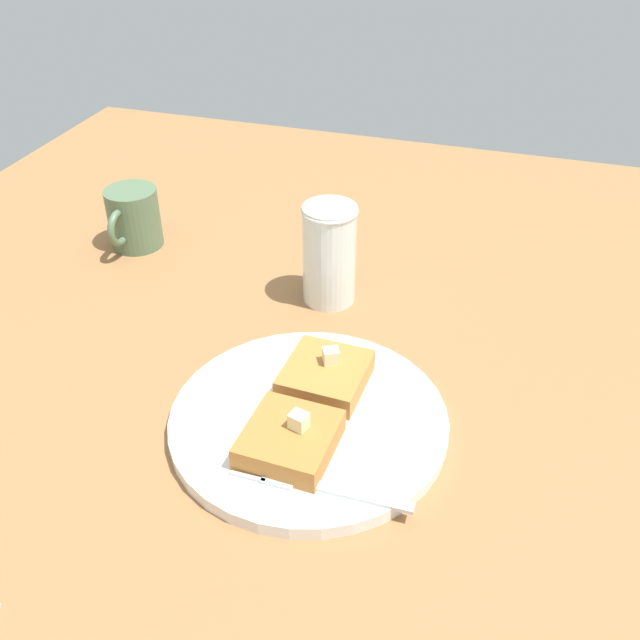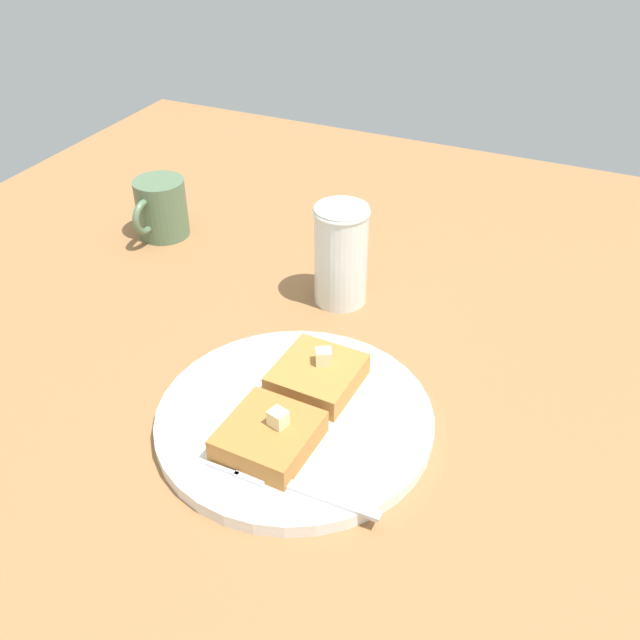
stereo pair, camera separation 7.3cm
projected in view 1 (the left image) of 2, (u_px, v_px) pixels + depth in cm
name	position (u px, v px, depth cm)	size (l,w,h in cm)	color
table_surface	(316.00, 368.00, 75.92)	(125.18, 125.18, 2.86)	#94653C
plate	(309.00, 420.00, 66.34)	(25.90, 25.90, 1.34)	white
toast_slice_left	(325.00, 375.00, 68.85)	(8.11, 7.63, 2.32)	#B27636
toast_slice_middle	(290.00, 440.00, 61.82)	(8.11, 7.63, 2.32)	#AC6E32
butter_pat_primary	(331.00, 356.00, 68.25)	(1.51, 1.36, 1.51)	beige
butter_pat_secondary	(299.00, 421.00, 60.99)	(1.51, 1.36, 1.51)	beige
fork	(307.00, 483.00, 59.07)	(2.20, 16.00, 0.36)	silver
syrup_jar	(329.00, 259.00, 81.18)	(6.34, 6.34, 11.93)	#5A2B0E
coffee_mug	(133.00, 218.00, 92.34)	(9.34, 6.71, 7.83)	#516C4D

